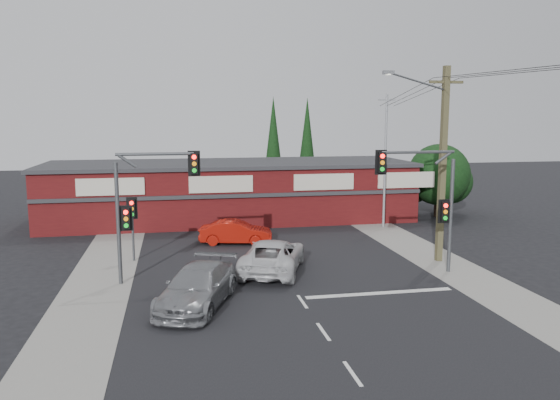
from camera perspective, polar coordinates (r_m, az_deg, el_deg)
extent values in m
plane|color=black|center=(24.44, 1.29, -9.13)|extent=(120.00, 120.00, 0.00)
cube|color=black|center=(29.14, -0.80, -6.18)|extent=(14.00, 70.00, 0.01)
cube|color=gray|center=(28.94, -17.73, -6.69)|extent=(3.00, 70.00, 0.02)
cube|color=gray|center=(31.71, 14.56, -5.22)|extent=(3.00, 70.00, 0.02)
cube|color=silver|center=(24.04, 10.37, -9.54)|extent=(6.50, 0.35, 0.01)
imported|color=silver|center=(26.68, -0.76, -5.82)|extent=(4.37, 6.26, 1.59)
imported|color=gray|center=(22.18, -8.62, -8.95)|extent=(4.02, 5.88, 1.58)
imported|color=#A3140A|center=(32.56, -4.63, -3.36)|extent=(4.48, 2.34, 1.40)
cube|color=silver|center=(16.93, 7.59, -17.52)|extent=(0.12, 1.60, 0.01)
cube|color=silver|center=(19.73, 4.55, -13.55)|extent=(0.12, 1.60, 0.01)
cube|color=silver|center=(22.64, 2.35, -10.56)|extent=(0.12, 1.60, 0.01)
cube|color=silver|center=(25.63, 0.68, -8.24)|extent=(0.12, 1.60, 0.01)
cube|color=silver|center=(28.66, -0.62, -6.41)|extent=(0.12, 1.60, 0.01)
cube|color=silver|center=(31.73, -1.67, -4.93)|extent=(0.12, 1.60, 0.01)
cube|color=#440D0F|center=(40.30, -5.22, 0.82)|extent=(26.00, 8.00, 4.00)
cube|color=#2D2D30|center=(40.07, -5.26, 3.80)|extent=(26.40, 8.40, 0.25)
cube|color=beige|center=(36.18, -17.29, 1.33)|extent=(4.20, 0.12, 1.10)
cube|color=beige|center=(36.07, -6.17, 1.65)|extent=(4.20, 0.12, 1.10)
cube|color=beige|center=(37.30, 4.61, 1.91)|extent=(4.20, 0.12, 1.10)
cube|color=beige|center=(39.33, 13.06, 2.06)|extent=(4.20, 0.12, 1.10)
cube|color=#2D2D30|center=(36.22, -4.57, 0.43)|extent=(26.00, 0.15, 0.25)
cylinder|color=#2D2116|center=(42.96, 16.13, -0.48)|extent=(0.50, 0.50, 1.80)
sphere|color=black|center=(42.67, 16.26, 2.57)|extent=(4.60, 4.60, 4.60)
sphere|color=black|center=(44.32, 17.36, 1.82)|extent=(3.40, 3.40, 3.40)
sphere|color=black|center=(43.45, 13.84, 1.57)|extent=(2.80, 2.80, 2.80)
cylinder|color=#2D2116|center=(47.93, -0.69, 0.90)|extent=(0.24, 0.24, 2.00)
cone|color=black|center=(47.54, -0.70, 6.28)|extent=(1.80, 1.80, 7.50)
cylinder|color=#2D2116|center=(50.59, 2.81, 1.30)|extent=(0.24, 0.24, 2.00)
cone|color=black|center=(50.22, 2.85, 6.40)|extent=(1.80, 1.80, 7.50)
cylinder|color=#47494C|center=(25.31, -16.54, -2.44)|extent=(0.18, 0.18, 5.50)
cylinder|color=#47494C|center=(24.80, -12.93, 4.71)|extent=(3.40, 0.14, 0.14)
cylinder|color=#47494C|center=(24.89, -15.65, 3.93)|extent=(0.82, 0.14, 0.63)
cube|color=black|center=(24.84, -8.96, 3.78)|extent=(0.32, 0.22, 0.95)
cube|color=black|center=(24.91, -8.97, 3.80)|extent=(0.55, 0.04, 1.15)
cylinder|color=#FF0C07|center=(24.68, -8.97, 4.45)|extent=(0.20, 0.06, 0.20)
cylinder|color=orange|center=(24.71, -8.95, 3.76)|extent=(0.20, 0.06, 0.20)
cylinder|color=#0CE526|center=(24.73, -8.94, 3.07)|extent=(0.20, 0.06, 0.20)
cube|color=black|center=(25.23, -15.77, -1.86)|extent=(0.32, 0.22, 0.95)
cube|color=black|center=(25.30, -15.76, -1.84)|extent=(0.55, 0.04, 1.15)
cylinder|color=#FF0C07|center=(25.05, -15.83, -1.24)|extent=(0.20, 0.06, 0.20)
cylinder|color=orange|center=(25.10, -15.80, -1.92)|extent=(0.20, 0.06, 0.20)
cylinder|color=#0CE526|center=(25.16, -15.77, -2.59)|extent=(0.20, 0.06, 0.20)
cylinder|color=#47494C|center=(27.45, 17.41, -1.64)|extent=(0.18, 0.18, 5.50)
cylinder|color=#47494C|center=(26.28, 14.24, 4.87)|extent=(3.60, 0.14, 0.14)
cylinder|color=#47494C|center=(26.85, 16.66, 4.21)|extent=(0.82, 0.14, 0.63)
cube|color=black|center=(25.60, 10.55, 3.88)|extent=(0.32, 0.22, 0.95)
cube|color=black|center=(25.66, 10.49, 3.90)|extent=(0.55, 0.04, 1.15)
cylinder|color=#FF0C07|center=(25.45, 10.67, 4.53)|extent=(0.20, 0.06, 0.20)
cylinder|color=orange|center=(25.47, 10.65, 3.86)|extent=(0.20, 0.06, 0.20)
cylinder|color=#0CE526|center=(25.50, 10.64, 3.19)|extent=(0.20, 0.06, 0.20)
cube|color=black|center=(27.24, 16.78, -1.15)|extent=(0.32, 0.22, 0.95)
cube|color=black|center=(27.30, 16.72, -1.12)|extent=(0.55, 0.04, 1.15)
cylinder|color=#FF0C07|center=(27.08, 16.94, -0.57)|extent=(0.20, 0.06, 0.20)
cylinder|color=orange|center=(27.13, 16.91, -1.19)|extent=(0.20, 0.06, 0.20)
cylinder|color=#0CE526|center=(27.18, 16.88, -1.82)|extent=(0.20, 0.06, 0.20)
cylinder|color=#47494C|center=(29.43, -15.12, -3.34)|extent=(0.12, 0.12, 3.00)
cube|color=black|center=(29.20, -15.22, -0.84)|extent=(0.32, 0.22, 0.95)
cube|color=black|center=(29.27, -15.21, -0.82)|extent=(0.55, 0.04, 1.15)
cylinder|color=#FF0C07|center=(29.02, -15.26, -0.30)|extent=(0.20, 0.06, 0.20)
cylinder|color=orange|center=(29.07, -15.24, -0.89)|extent=(0.20, 0.06, 0.20)
cylinder|color=#0CE526|center=(29.12, -15.21, -1.47)|extent=(0.20, 0.06, 0.20)
cube|color=brown|center=(29.14, 16.62, 3.44)|extent=(0.30, 0.30, 10.00)
cube|color=brown|center=(29.09, 16.98, 11.71)|extent=(1.80, 0.14, 0.14)
cylinder|color=#47494C|center=(28.25, 14.19, 11.92)|extent=(3.23, 0.39, 0.89)
cube|color=slate|center=(27.51, 11.26, 12.95)|extent=(0.55, 0.25, 0.18)
cylinder|color=silver|center=(27.50, 11.25, 12.74)|extent=(0.28, 0.28, 0.05)
cylinder|color=gray|center=(37.55, 10.93, 3.97)|extent=(0.16, 0.16, 9.00)
cube|color=gray|center=(37.45, 11.11, 10.23)|extent=(1.20, 0.10, 0.10)
cylinder|color=black|center=(32.98, 12.71, 10.77)|extent=(0.73, 9.01, 1.22)
cylinder|color=black|center=(33.22, 13.66, 10.72)|extent=(0.52, 9.00, 1.22)
cylinder|color=black|center=(33.47, 14.61, 10.67)|extent=(0.31, 9.00, 1.22)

